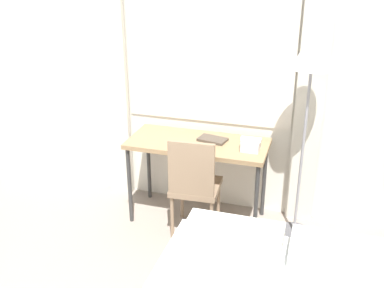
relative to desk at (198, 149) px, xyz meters
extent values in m
cube|color=silver|center=(-0.05, 0.35, 0.65)|extent=(5.53, 0.05, 2.70)
cube|color=white|center=(0.00, 0.32, 0.90)|extent=(1.52, 0.01, 1.50)
cube|color=beige|center=(-0.90, 0.28, 0.60)|extent=(0.24, 0.06, 2.60)
cube|color=beige|center=(0.90, 0.28, 0.60)|extent=(0.24, 0.06, 2.60)
cube|color=#937551|center=(0.00, 0.00, 0.05)|extent=(1.22, 0.54, 0.04)
cylinder|color=#333333|center=(-0.57, -0.23, -0.34)|extent=(0.04, 0.04, 0.73)
cylinder|color=#333333|center=(0.57, -0.23, -0.34)|extent=(0.04, 0.04, 0.73)
cylinder|color=#333333|center=(-0.57, 0.23, -0.34)|extent=(0.04, 0.04, 0.73)
cylinder|color=#333333|center=(0.57, 0.23, -0.34)|extent=(0.04, 0.04, 0.73)
cube|color=#8C7259|center=(0.04, -0.19, -0.27)|extent=(0.42, 0.42, 0.05)
cube|color=#8C7259|center=(0.05, -0.37, -0.01)|extent=(0.38, 0.06, 0.46)
cylinder|color=#8C7259|center=(-0.12, -0.37, -0.50)|extent=(0.03, 0.03, 0.41)
cylinder|color=#8C7259|center=(0.22, -0.35, -0.50)|extent=(0.03, 0.03, 0.41)
cylinder|color=#8C7259|center=(-0.14, -0.03, -0.50)|extent=(0.03, 0.03, 0.41)
cylinder|color=#8C7259|center=(0.20, -0.01, -0.50)|extent=(0.03, 0.03, 0.41)
cube|color=silver|center=(0.54, -1.04, -0.11)|extent=(0.64, 0.32, 0.12)
cube|color=silver|center=(1.22, -1.04, -0.11)|extent=(0.64, 0.32, 0.12)
cylinder|color=#4C4C51|center=(0.89, -0.01, -0.69)|extent=(0.29, 0.29, 0.03)
cylinder|color=gray|center=(0.89, -0.01, 0.05)|extent=(0.02, 0.02, 1.45)
cone|color=silver|center=(0.89, -0.01, 0.92)|extent=(0.32, 0.32, 0.28)
cube|color=silver|center=(0.47, -0.04, 0.11)|extent=(0.15, 0.15, 0.08)
cube|color=silver|center=(0.47, -0.04, 0.17)|extent=(0.17, 0.05, 0.02)
cube|color=#4C4238|center=(0.12, 0.05, 0.08)|extent=(0.27, 0.19, 0.02)
cube|color=white|center=(0.12, 0.05, 0.09)|extent=(0.25, 0.18, 0.01)
camera|label=1|loc=(0.99, -3.45, 1.60)|focal=42.00mm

